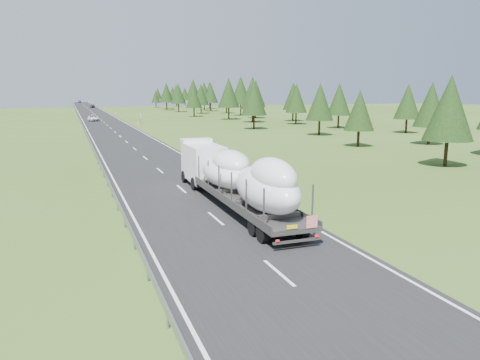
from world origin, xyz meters
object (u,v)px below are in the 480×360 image
object	(u,v)px
distant_car_dark	(93,106)
boat_truck	(234,175)
distant_van	(93,118)
distant_car_blue	(80,102)
highway_sign	(141,117)

from	to	relation	value
distant_car_dark	boat_truck	bearing A→B (deg)	-85.26
distant_van	distant_car_blue	world-z (taller)	distant_car_blue
boat_truck	distant_car_blue	world-z (taller)	boat_truck
boat_truck	distant_van	xyz separation A→B (m)	(-4.11, 94.77, -1.39)
highway_sign	distant_car_dark	distance (m)	111.01
distant_van	distant_car_blue	distance (m)	183.28
distant_van	distant_car_dark	world-z (taller)	distant_car_dark
highway_sign	distant_van	bearing A→B (deg)	118.47
distant_car_blue	distant_car_dark	bearing A→B (deg)	-88.54
boat_truck	distant_car_blue	bearing A→B (deg)	90.60
boat_truck	distant_car_dark	bearing A→B (deg)	89.90
boat_truck	distant_car_dark	world-z (taller)	boat_truck
distant_car_dark	distant_car_blue	size ratio (longest dim) A/B	0.97
distant_car_dark	highway_sign	bearing A→B (deg)	-82.65
boat_truck	distant_van	distance (m)	94.86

